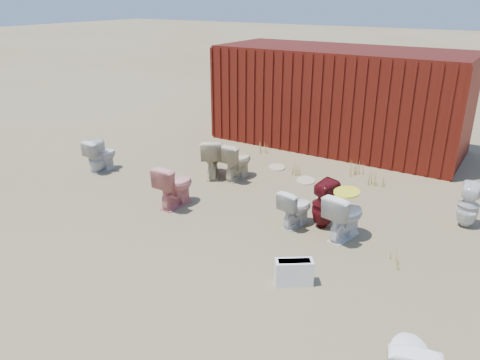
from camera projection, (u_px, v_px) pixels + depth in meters
The scene contains 21 objects.
ground at pixel (221, 221), 7.98m from camera, with size 100.00×100.00×0.00m, color brown.
shipping_container at pixel (339, 98), 11.61m from camera, with size 6.00×2.40×2.40m, color #4C150C.
toilet_front_a at pixel (101, 155), 10.13m from camera, with size 0.39×0.69×0.70m, color silver.
toilet_front_pink at pixel (175, 185), 8.42m from camera, with size 0.45×0.78×0.80m, color #E18582.
toilet_front_c at pixel (296, 208), 7.72m from camera, with size 0.36×0.63×0.65m, color silver.
toilet_front_maroon at pixel (323, 204), 7.63m from camera, with size 0.37×0.38×0.82m, color #550E13.
toilet_back_a at pixel (96, 156), 10.03m from camera, with size 0.33×0.34×0.73m, color silver.
toilet_back_beige_left at pixel (212, 157), 9.80m from camera, with size 0.46×0.81×0.83m, color #C6B791.
toilet_back_beige_right at pixel (237, 161), 9.67m from camera, with size 0.44×0.77×0.78m, color beige.
toilet_back_yellowlid at pixel (345, 215), 7.30m from camera, with size 0.43×0.76×0.77m, color white.
toilet_back_e at pixel (468, 205), 7.66m from camera, with size 0.34×0.35×0.76m, color silver.
yellow_lid at pixel (347, 192), 7.15m from camera, with size 0.39×0.49×0.03m, color yellow.
loose_tank at pixel (294, 272), 6.20m from camera, with size 0.50×0.20×0.35m, color white.
loose_lid_near at pixel (306, 180), 9.67m from camera, with size 0.38×0.49×0.02m, color #C4B28E.
loose_lid_far at pixel (277, 167), 10.41m from camera, with size 0.36×0.47×0.02m, color #C6B08F.
weed_clump_a at pixel (226, 149), 11.14m from camera, with size 0.36×0.36×0.34m, color #A49341.
weed_clump_b at pixel (297, 169), 9.97m from camera, with size 0.32×0.32×0.26m, color #A49341.
weed_clump_c at pixel (376, 177), 9.47m from camera, with size 0.36×0.36×0.29m, color #A49341.
weed_clump_d at pixel (262, 148), 11.27m from camera, with size 0.30×0.30×0.27m, color #A49341.
weed_clump_e at pixel (356, 167), 9.99m from camera, with size 0.34×0.34×0.32m, color #A49341.
weed_clump_f at pixel (397, 258), 6.65m from camera, with size 0.28×0.28×0.21m, color #A49341.
Camera 1 is at (4.09, -5.87, 3.61)m, focal length 35.00 mm.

